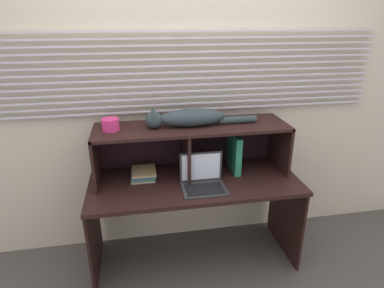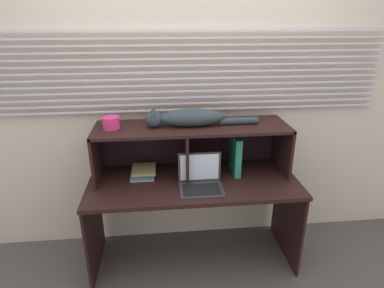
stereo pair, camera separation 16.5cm
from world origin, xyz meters
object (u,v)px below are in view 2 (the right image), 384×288
at_px(laptop, 201,181).
at_px(binder_upright, 235,154).
at_px(cat, 189,118).
at_px(small_basket, 111,123).
at_px(book_stack, 143,172).

relative_size(laptop, binder_upright, 1.03).
height_order(cat, small_basket, cat).
xyz_separation_m(laptop, book_stack, (-0.41, 0.22, -0.02)).
xyz_separation_m(cat, binder_upright, (0.35, 0.00, -0.30)).
height_order(laptop, binder_upright, binder_upright).
bearing_deg(cat, laptop, -74.84).
distance_m(laptop, small_basket, 0.76).
bearing_deg(binder_upright, laptop, -142.81).
height_order(binder_upright, small_basket, small_basket).
distance_m(binder_upright, small_basket, 0.95).
distance_m(cat, small_basket, 0.56).
bearing_deg(binder_upright, book_stack, -179.97).
height_order(cat, book_stack, cat).
bearing_deg(book_stack, binder_upright, 0.03).
relative_size(binder_upright, book_stack, 1.41).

